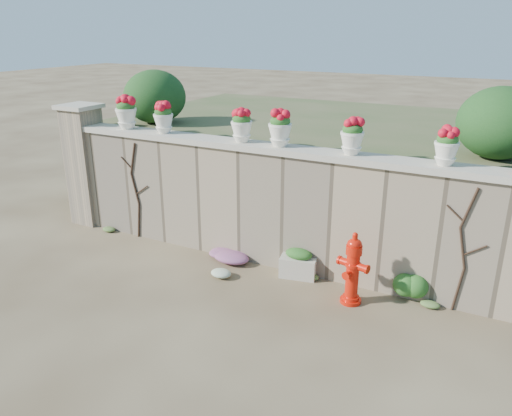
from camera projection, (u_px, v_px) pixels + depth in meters
The scene contains 20 objects.
ground at pixel (210, 307), 7.43m from camera, with size 80.00×80.00×0.00m, color #4F3C27.
stone_wall at pixel (265, 207), 8.58m from camera, with size 8.00×0.40×2.00m, color gray.
wall_cap at pixel (265, 148), 8.23m from camera, with size 8.10×0.52×0.10m, color beige.
gate_pillar at pixel (86, 164), 10.31m from camera, with size 0.72×0.72×2.48m.
raised_fill at pixel (329, 165), 11.25m from camera, with size 9.00×6.00×2.00m, color #384C23.
back_shrub_left at pixel (155, 97), 10.45m from camera, with size 1.30×1.30×1.10m, color #143814.
back_shrub_right at pixel (501, 123), 7.57m from camera, with size 1.30×1.30×1.10m, color #143814.
vine_left at pixel (136, 189), 9.57m from camera, with size 0.60×0.04×1.91m.
vine_right at pixel (463, 249), 7.00m from camera, with size 0.60×0.04×1.91m.
fire_hydrant at pixel (353, 268), 7.36m from camera, with size 0.49×0.35×1.13m.
planter_box at pixel (298, 264), 8.27m from camera, with size 0.65×0.46×0.49m.
green_shrub at pixel (409, 284), 7.51m from camera, with size 0.59×0.53×0.56m, color #1E5119.
magenta_clump at pixel (228, 254), 8.87m from camera, with size 0.85×0.57×0.23m, color #C226B1.
white_flowers at pixel (220, 273), 8.27m from camera, with size 0.47×0.38×0.17m, color white.
urn_pot_0 at pixel (126, 112), 9.38m from camera, with size 0.40×0.40×0.63m.
urn_pot_1 at pixel (163, 118), 9.02m from camera, with size 0.36×0.36×0.56m.
urn_pot_2 at pixel (242, 126), 8.31m from camera, with size 0.36×0.36×0.56m.
urn_pot_3 at pixel (280, 128), 8.00m from camera, with size 0.38×0.38×0.59m.
urn_pot_4 at pixel (352, 137), 7.48m from camera, with size 0.36×0.36×0.56m.
urn_pot_5 at pixel (447, 147), 6.90m from camera, with size 0.34×0.34×0.53m.
Camera 1 is at (3.61, -5.42, 3.92)m, focal length 35.00 mm.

